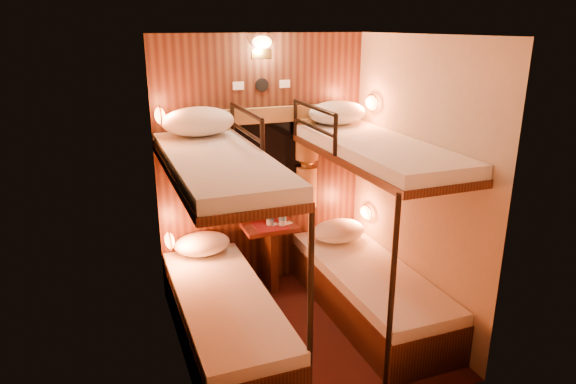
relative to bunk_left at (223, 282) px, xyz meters
name	(u,v)px	position (x,y,z in m)	size (l,w,h in m)	color
floor	(303,332)	(0.65, -0.07, -0.56)	(2.10, 2.10, 0.00)	#38140F
ceiling	(306,35)	(0.65, -0.07, 1.84)	(2.10, 2.10, 0.00)	silver
wall_back	(262,164)	(0.65, 0.98, 0.64)	(2.40, 2.40, 0.00)	#C6B293
wall_front	(373,251)	(0.65, -1.12, 0.64)	(2.40, 2.40, 0.00)	#C6B293
wall_left	(174,213)	(-0.35, -0.07, 0.64)	(2.40, 2.40, 0.00)	#C6B293
wall_right	(415,184)	(1.65, -0.07, 0.64)	(2.40, 2.40, 0.00)	#C6B293
back_panel	(263,165)	(0.65, 0.97, 0.64)	(2.00, 0.03, 2.40)	black
bunk_left	(223,282)	(0.00, 0.00, 0.00)	(0.72, 1.90, 1.82)	black
bunk_right	(370,256)	(1.30, 0.00, 0.00)	(0.72, 1.90, 1.82)	black
window	(264,167)	(0.65, 0.94, 0.62)	(1.00, 0.12, 0.79)	black
curtains	(265,160)	(0.65, 0.90, 0.71)	(1.10, 0.22, 1.00)	brown
back_fixtures	(262,51)	(0.65, 0.93, 1.69)	(0.54, 0.09, 0.48)	black
reading_lamps	(274,169)	(0.65, 0.63, 0.68)	(2.00, 0.20, 1.25)	#FF6026
table	(270,248)	(0.65, 0.78, -0.14)	(0.50, 0.34, 0.66)	#531C13
bottle_left	(270,214)	(0.65, 0.78, 0.20)	(0.07, 0.07, 0.25)	#99BFE5
bottle_right	(282,215)	(0.76, 0.73, 0.20)	(0.07, 0.07, 0.25)	#99BFE5
sachet_a	(288,223)	(0.83, 0.76, 0.09)	(0.08, 0.06, 0.01)	silver
sachet_b	(274,224)	(0.69, 0.77, 0.09)	(0.08, 0.06, 0.01)	silver
pillow_lower_left	(202,244)	(0.00, 0.79, 0.00)	(0.51, 0.36, 0.20)	silver
pillow_lower_right	(338,231)	(1.30, 0.61, 0.00)	(0.53, 0.38, 0.21)	silver
pillow_upper_left	(198,121)	(0.00, 0.66, 1.15)	(0.61, 0.43, 0.24)	silver
pillow_upper_right	(337,113)	(1.30, 0.72, 1.14)	(0.55, 0.39, 0.22)	silver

